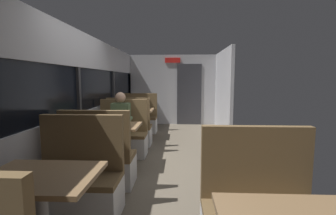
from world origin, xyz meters
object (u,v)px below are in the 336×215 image
Objects in this scene: bench_mid_window_facing_end at (100,163)px; bench_mid_window_facing_entry at (123,139)px; coffee_cup_secondary at (108,123)px; dining_table_near_window at (41,186)px; bench_far_window_facing_end at (130,131)px; bench_near_window_facing_entry at (78,186)px; dining_table_far_window at (135,113)px; bench_far_window_facing_entry at (140,121)px; dining_table_mid_window at (113,131)px; coffee_cup_primary at (131,108)px; seated_passenger at (122,129)px.

bench_mid_window_facing_end is 1.00× the size of bench_mid_window_facing_entry.
dining_table_near_window is at bearing -88.55° from coffee_cup_secondary.
bench_mid_window_facing_entry is 1.00× the size of bench_far_window_facing_end.
bench_near_window_facing_entry is 3.59m from dining_table_far_window.
bench_far_window_facing_entry is 2.93m from coffee_cup_secondary.
dining_table_mid_window is 1.47m from bench_far_window_facing_end.
bench_mid_window_facing_end is at bearing -90.00° from bench_mid_window_facing_entry.
coffee_cup_primary is at bearing -97.16° from bench_far_window_facing_entry.
bench_mid_window_facing_entry is at bearing -90.00° from bench_far_window_facing_entry.
coffee_cup_secondary reaches higher than dining_table_mid_window.
bench_far_window_facing_end is at bearing 90.00° from bench_near_window_facing_entry.
seated_passenger is at bearing 85.62° from coffee_cup_secondary.
bench_near_window_facing_entry and bench_mid_window_facing_entry have the same top height.
bench_near_window_facing_entry is 2.08m from seated_passenger.
bench_mid_window_facing_end and bench_mid_window_facing_entry have the same top height.
dining_table_mid_window is at bearing 90.00° from bench_near_window_facing_entry.
bench_far_window_facing_entry is at bearing 82.84° from coffee_cup_primary.
coffee_cup_primary is (-0.10, 2.06, 0.15)m from dining_table_mid_window.
dining_table_near_window is at bearing -88.67° from coffee_cup_primary.
seated_passenger is at bearing 90.00° from dining_table_near_window.
bench_mid_window_facing_end reaches higher than coffee_cup_secondary.
bench_far_window_facing_end is 12.22× the size of coffee_cup_secondary.
seated_passenger is (0.00, 2.06, 0.21)m from bench_near_window_facing_entry.
bench_far_window_facing_entry reaches higher than dining_table_far_window.
coffee_cup_primary is (-0.10, -0.78, 0.46)m from bench_far_window_facing_entry.
dining_table_near_window is 0.82× the size of bench_far_window_facing_end.
bench_mid_window_facing_entry is (0.00, 2.84, -0.31)m from dining_table_near_window.
dining_table_far_window is 0.19m from coffee_cup_primary.
bench_mid_window_facing_entry is 0.74m from bench_far_window_facing_end.
bench_mid_window_facing_entry is 12.22× the size of coffee_cup_primary.
bench_mid_window_facing_end is at bearing -90.00° from dining_table_far_window.
bench_far_window_facing_end is at bearing -90.00° from bench_far_window_facing_entry.
bench_far_window_facing_entry is (0.00, 1.40, 0.00)m from bench_far_window_facing_end.
seated_passenger is (0.00, 2.76, -0.10)m from dining_table_near_window.
dining_table_mid_window is at bearing 48.20° from coffee_cup_secondary.
bench_far_window_facing_end is (0.00, 2.14, 0.00)m from bench_mid_window_facing_end.
bench_mid_window_facing_end is (0.00, 0.74, 0.00)m from bench_near_window_facing_entry.
bench_far_window_facing_end is 1.57m from coffee_cup_secondary.
bench_far_window_facing_entry is 12.22× the size of coffee_cup_primary.
bench_mid_window_facing_entry reaches higher than dining_table_far_window.
dining_table_near_window is at bearing -90.00° from bench_far_window_facing_end.
bench_near_window_facing_entry is 1.00× the size of bench_mid_window_facing_entry.
seated_passenger is 0.73m from coffee_cup_secondary.
coffee_cup_secondary is at bearing -94.38° from seated_passenger.
bench_near_window_facing_entry is 0.87× the size of seated_passenger.
bench_mid_window_facing_end is 2.14m from bench_far_window_facing_end.
coffee_cup_primary is at bearing 91.21° from coffee_cup_secondary.
dining_table_near_window is 10.00× the size of coffee_cup_primary.
dining_table_mid_window is 0.82× the size of bench_far_window_facing_entry.
bench_mid_window_facing_entry is at bearing -90.00° from bench_far_window_facing_end.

